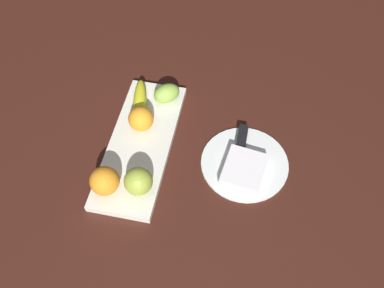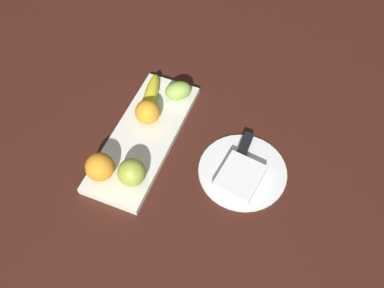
{
  "view_description": "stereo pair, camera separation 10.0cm",
  "coord_description": "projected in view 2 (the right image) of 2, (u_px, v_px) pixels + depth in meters",
  "views": [
    {
      "loc": [
        0.52,
        0.23,
        0.87
      ],
      "look_at": [
        -0.03,
        0.12,
        0.05
      ],
      "focal_mm": 38.41,
      "sensor_mm": 36.0,
      "label": 1
    },
    {
      "loc": [
        0.5,
        0.32,
        0.87
      ],
      "look_at": [
        -0.03,
        0.12,
        0.05
      ],
      "focal_mm": 38.41,
      "sensor_mm": 36.0,
      "label": 2
    }
  ],
  "objects": [
    {
      "name": "apple",
      "position": [
        132.0,
        172.0,
        0.95
      ],
      "size": [
        0.07,
        0.07,
        0.07
      ],
      "primitive_type": "sphere",
      "color": "#97AB39",
      "rests_on": "fruit_tray"
    },
    {
      "name": "ground_plane",
      "position": [
        146.0,
        149.0,
        1.05
      ],
      "size": [
        2.4,
        2.4,
        0.0
      ],
      "primitive_type": "plane",
      "color": "#3B1911"
    },
    {
      "name": "fruit_tray",
      "position": [
        144.0,
        137.0,
        1.06
      ],
      "size": [
        0.4,
        0.15,
        0.02
      ],
      "primitive_type": "cube",
      "color": "silver",
      "rests_on": "ground_plane"
    },
    {
      "name": "orange_near_apple",
      "position": [
        148.0,
        112.0,
        1.05
      ],
      "size": [
        0.06,
        0.06,
        0.06
      ],
      "primitive_type": "sphere",
      "color": "orange",
      "rests_on": "fruit_tray"
    },
    {
      "name": "banana",
      "position": [
        150.0,
        96.0,
        1.1
      ],
      "size": [
        0.16,
        0.07,
        0.03
      ],
      "primitive_type": "ellipsoid",
      "rotation": [
        0.0,
        0.0,
        3.36
      ],
      "color": "yellow",
      "rests_on": "fruit_tray"
    },
    {
      "name": "orange_near_banana",
      "position": [
        100.0,
        167.0,
        0.96
      ],
      "size": [
        0.07,
        0.07,
        0.07
      ],
      "primitive_type": "sphere",
      "color": "orange",
      "rests_on": "fruit_tray"
    },
    {
      "name": "folded_napkin",
      "position": [
        240.0,
        177.0,
        0.98
      ],
      "size": [
        0.12,
        0.11,
        0.02
      ],
      "primitive_type": "cube",
      "rotation": [
        0.0,
        0.0,
        -0.14
      ],
      "color": "white",
      "rests_on": "dinner_plate"
    },
    {
      "name": "dinner_plate",
      "position": [
        243.0,
        171.0,
        1.01
      ],
      "size": [
        0.22,
        0.22,
        0.01
      ],
      "primitive_type": "cylinder",
      "color": "white",
      "rests_on": "ground_plane"
    },
    {
      "name": "grape_bunch",
      "position": [
        178.0,
        91.0,
        1.1
      ],
      "size": [
        0.08,
        0.09,
        0.05
      ],
      "primitive_type": "ellipsoid",
      "rotation": [
        0.0,
        0.0,
        2.23
      ],
      "color": "#89B243",
      "rests_on": "fruit_tray"
    },
    {
      "name": "knife",
      "position": [
        242.0,
        152.0,
        1.03
      ],
      "size": [
        0.18,
        0.02,
        0.01
      ],
      "rotation": [
        0.0,
        0.0,
        -0.01
      ],
      "color": "silver",
      "rests_on": "dinner_plate"
    }
  ]
}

